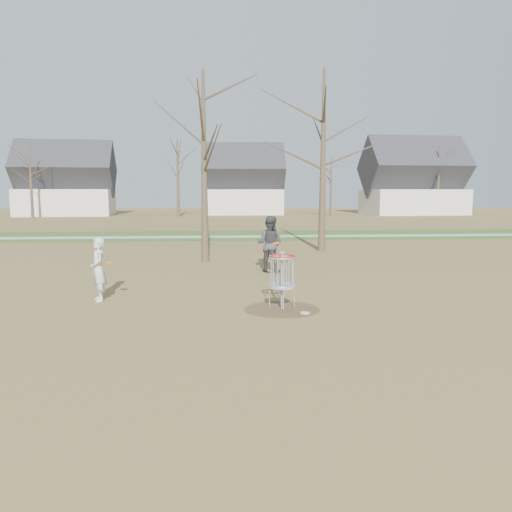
# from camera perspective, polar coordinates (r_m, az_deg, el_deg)

# --- Properties ---
(ground) EXTENTS (160.00, 160.00, 0.00)m
(ground) POSITION_cam_1_polar(r_m,az_deg,el_deg) (11.97, 2.97, -6.11)
(ground) COLOR brown
(ground) RESTS_ON ground
(green_band) EXTENTS (160.00, 8.00, 0.01)m
(green_band) POSITION_cam_1_polar(r_m,az_deg,el_deg) (32.70, -1.83, 2.38)
(green_band) COLOR #2D5119
(green_band) RESTS_ON ground
(footpath) EXTENTS (160.00, 1.50, 0.01)m
(footpath) POSITION_cam_1_polar(r_m,az_deg,el_deg) (31.70, -1.74, 2.24)
(footpath) COLOR #9E9E99
(footpath) RESTS_ON green_band
(dirt_circle) EXTENTS (1.80, 1.80, 0.01)m
(dirt_circle) POSITION_cam_1_polar(r_m,az_deg,el_deg) (11.97, 2.97, -6.09)
(dirt_circle) COLOR #47331E
(dirt_circle) RESTS_ON ground
(player_standing) EXTENTS (0.59, 0.70, 1.63)m
(player_standing) POSITION_cam_1_polar(r_m,az_deg,el_deg) (13.37, -17.57, -1.46)
(player_standing) COLOR silver
(player_standing) RESTS_ON ground
(player_throwing) EXTENTS (1.18, 1.08, 1.97)m
(player_throwing) POSITION_cam_1_polar(r_m,az_deg,el_deg) (17.48, 1.58, 1.39)
(player_throwing) COLOR #37363C
(player_throwing) RESTS_ON ground
(disc_grounded) EXTENTS (0.22, 0.22, 0.02)m
(disc_grounded) POSITION_cam_1_polar(r_m,az_deg,el_deg) (11.59, 5.62, -6.48)
(disc_grounded) COLOR silver
(disc_grounded) RESTS_ON dirt_circle
(discs_in_play) EXTENTS (4.70, 2.64, 0.26)m
(discs_in_play) POSITION_cam_1_polar(r_m,az_deg,el_deg) (13.98, -5.86, 0.54)
(discs_in_play) COLOR orange
(discs_in_play) RESTS_ON ground
(disc_golf_basket) EXTENTS (0.64, 0.64, 1.35)m
(disc_golf_basket) POSITION_cam_1_polar(r_m,az_deg,el_deg) (11.79, 3.00, -1.78)
(disc_golf_basket) COLOR #9EA3AD
(disc_golf_basket) RESTS_ON ground
(bare_trees) EXTENTS (52.62, 44.98, 9.00)m
(bare_trees) POSITION_cam_1_polar(r_m,az_deg,el_deg) (47.52, -0.53, 10.33)
(bare_trees) COLOR #382B1E
(bare_trees) RESTS_ON ground
(houses_row) EXTENTS (56.51, 10.01, 7.26)m
(houses_row) POSITION_cam_1_polar(r_m,az_deg,el_deg) (64.38, 0.69, 7.89)
(houses_row) COLOR silver
(houses_row) RESTS_ON ground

